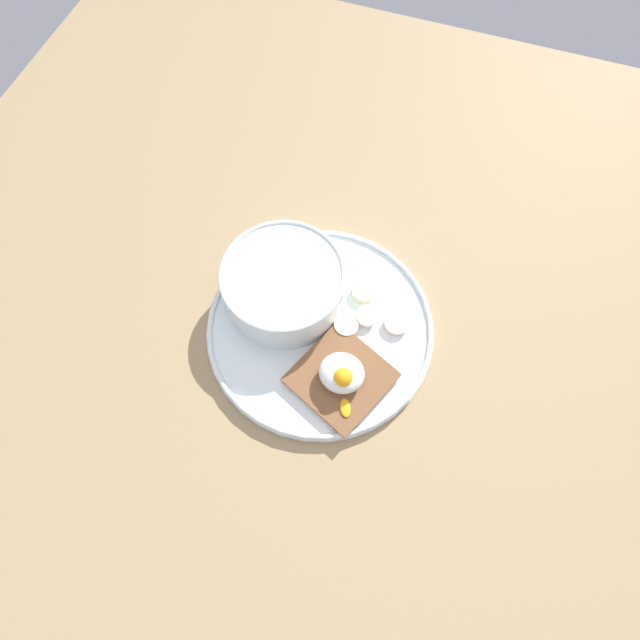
{
  "coord_description": "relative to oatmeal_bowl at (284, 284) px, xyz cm",
  "views": [
    {
      "loc": [
        7.74,
        -22.52,
        59.35
      ],
      "look_at": [
        0.0,
        0.0,
        5.0
      ],
      "focal_mm": 28.0,
      "sensor_mm": 36.0,
      "label": 1
    }
  ],
  "objects": [
    {
      "name": "toast_slice",
      "position": [
        10.01,
        -8.19,
        -2.4
      ],
      "size": [
        13.11,
        13.11,
        1.15
      ],
      "color": "brown",
      "rests_on": "plate"
    },
    {
      "name": "banana_slice_back",
      "position": [
        10.49,
        0.26,
        -2.38
      ],
      "size": [
        3.85,
        3.87,
        1.53
      ],
      "color": "#F6F1C9",
      "rests_on": "plate"
    },
    {
      "name": "poached_egg",
      "position": [
        10.08,
        -8.33,
        -0.41
      ],
      "size": [
        5.23,
        7.02,
        3.38
      ],
      "color": "white",
      "rests_on": "toast_slice"
    },
    {
      "name": "oatmeal_bowl",
      "position": [
        0.0,
        0.0,
        0.0
      ],
      "size": [
        14.92,
        14.92,
        5.92
      ],
      "color": "white",
      "rests_on": "plate"
    },
    {
      "name": "plate",
      "position": [
        5.5,
        -2.6,
        -3.26
      ],
      "size": [
        27.86,
        27.86,
        1.6
      ],
      "color": "white",
      "rests_on": "ground_plane"
    },
    {
      "name": "banana_slice_right",
      "position": [
        8.54,
        -1.82,
        -2.42
      ],
      "size": [
        4.05,
        4.1,
        1.42
      ],
      "color": "#F5E4BD",
      "rests_on": "plate"
    },
    {
      "name": "ground_plane",
      "position": [
        5.5,
        -2.6,
        -5.05
      ],
      "size": [
        120.0,
        120.0,
        2.0
      ],
      "primitive_type": "cube",
      "color": "#987F58",
      "rests_on": "ground"
    },
    {
      "name": "banana_slice_left",
      "position": [
        9.15,
        3.49,
        -2.47
      ],
      "size": [
        3.39,
        3.44,
        1.25
      ],
      "color": "beige",
      "rests_on": "plate"
    },
    {
      "name": "banana_slice_front",
      "position": [
        14.26,
        0.62,
        -2.53
      ],
      "size": [
        3.26,
        3.32,
        1.16
      ],
      "color": "#F8E6C6",
      "rests_on": "plate"
    }
  ]
}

